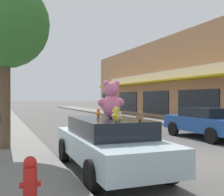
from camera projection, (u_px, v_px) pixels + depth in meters
ground_plane at (211, 161)px, 8.24m from camera, size 260.00×260.00×0.00m
sidewalk_near at (5, 180)px, 6.11m from camera, size 2.82×90.00×0.16m
plush_art_car at (109, 142)px, 7.13m from camera, size 2.04×4.72×1.34m
teddy_bear_giant at (111, 100)px, 7.27m from camera, size 0.73×0.47×0.98m
teddy_bear_orange at (98, 113)px, 7.72m from camera, size 0.14×0.18×0.24m
teddy_bear_white at (120, 116)px, 6.53m from camera, size 0.14×0.17×0.22m
teddy_bear_brown at (140, 116)px, 6.23m from camera, size 0.18×0.13×0.24m
teddy_bear_yellow at (116, 115)px, 6.18m from camera, size 0.23×0.22×0.34m
teddy_bear_cream at (114, 115)px, 6.74m from camera, size 0.17×0.17×0.26m
parked_car_far_center at (206, 122)px, 12.79m from camera, size 1.97×4.28×1.40m
street_tree at (5, 25)px, 9.47m from camera, size 2.99×2.99×5.69m
fire_hydrant at (30, 181)px, 4.43m from camera, size 0.33×0.22×0.79m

